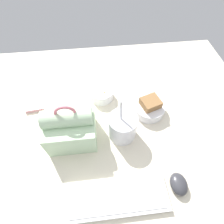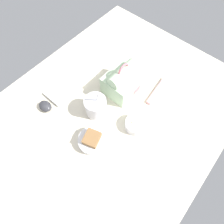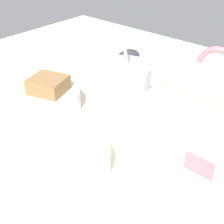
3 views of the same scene
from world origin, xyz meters
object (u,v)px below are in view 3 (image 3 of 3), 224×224
at_px(lunch_bag, 207,117).
at_px(soup_cup, 125,88).
at_px(keyboard, 195,79).
at_px(bento_bowl_sandwich, 50,97).
at_px(computer_mouse, 129,56).
at_px(bento_bowl_snacks, 78,162).

bearing_deg(lunch_bag, soup_cup, 177.00).
xyz_separation_m(keyboard, bento_bowl_sandwich, (-0.19, -0.34, 0.02)).
bearing_deg(soup_cup, computer_mouse, 126.22).
bearing_deg(lunch_bag, keyboard, 120.63).
distance_m(lunch_bag, bento_bowl_snacks, 0.24).
xyz_separation_m(soup_cup, computer_mouse, (-0.16, 0.22, -0.04)).
bearing_deg(keyboard, computer_mouse, -176.13).
bearing_deg(soup_cup, keyboard, 77.80).
bearing_deg(bento_bowl_sandwich, computer_mouse, 94.90).
relative_size(bento_bowl_snacks, computer_mouse, 1.43).
xyz_separation_m(keyboard, soup_cup, (-0.05, -0.24, 0.05)).
relative_size(lunch_bag, computer_mouse, 2.70).
xyz_separation_m(lunch_bag, soup_cup, (-0.20, 0.01, -0.02)).
xyz_separation_m(bento_bowl_sandwich, computer_mouse, (-0.03, 0.32, -0.01)).
bearing_deg(bento_bowl_snacks, bento_bowl_sandwich, 152.46).
bearing_deg(computer_mouse, lunch_bag, -32.85).
distance_m(keyboard, lunch_bag, 0.29).
distance_m(soup_cup, computer_mouse, 0.28).
distance_m(lunch_bag, soup_cup, 0.20).
bearing_deg(keyboard, lunch_bag, -59.37).
distance_m(keyboard, computer_mouse, 0.21).
relative_size(soup_cup, computer_mouse, 2.50).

